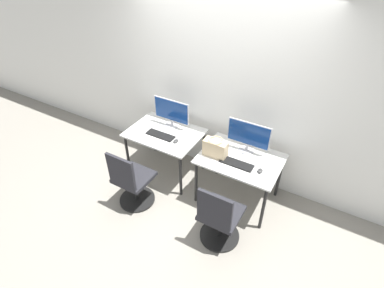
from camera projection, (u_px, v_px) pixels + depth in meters
ground_plane at (187, 199)px, 4.14m from camera, size 20.00×20.00×0.00m
wall_back at (220, 82)px, 3.91m from camera, size 12.00×0.05×2.80m
desk_left at (165, 137)px, 4.25m from camera, size 1.01×0.75×0.71m
monitor_left at (171, 112)px, 4.21m from camera, size 0.56×0.20×0.42m
keyboard_left at (160, 135)px, 4.13m from camera, size 0.42×0.14×0.02m
mouse_left at (176, 141)px, 4.01m from camera, size 0.06×0.09×0.03m
office_chair_left at (132, 183)px, 3.88m from camera, size 0.48×0.48×0.89m
desk_right at (240, 163)px, 3.79m from camera, size 1.01×0.75×0.71m
monitor_right at (248, 136)px, 3.74m from camera, size 0.56×0.20×0.42m
keyboard_right at (237, 164)px, 3.64m from camera, size 0.42×0.14×0.02m
mouse_right at (260, 171)px, 3.53m from camera, size 0.06×0.09×0.03m
office_chair_right at (219, 220)px, 3.40m from camera, size 0.48×0.48×0.89m
handbag at (215, 148)px, 3.72m from camera, size 0.30×0.18×0.25m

